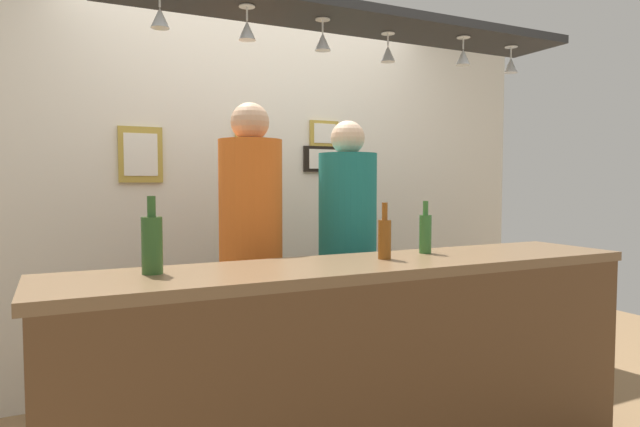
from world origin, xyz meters
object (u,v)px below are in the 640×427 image
picture_frame_crest (248,137)px  bottle_beer_green_import (425,232)px  picture_frame_lower_pair (323,159)px  picture_frame_upper_small (324,133)px  picture_frame_caricature (141,155)px  bottle_beer_amber_tall (385,237)px  person_left_orange_shirt (251,232)px  bottle_champagne_green (152,243)px  person_middle_teal_shirt (347,236)px

picture_frame_crest → bottle_beer_green_import: bearing=-69.5°
bottle_beer_green_import → picture_frame_crest: 1.48m
picture_frame_lower_pair → picture_frame_upper_small: bearing=0.0°
bottle_beer_green_import → picture_frame_upper_small: size_ratio=1.18×
picture_frame_lower_pair → picture_frame_upper_small: size_ratio=1.36×
picture_frame_caricature → picture_frame_upper_small: size_ratio=1.55×
bottle_beer_green_import → picture_frame_crest: bearing=110.5°
bottle_beer_amber_tall → picture_frame_caricature: 1.68m
bottle_beer_amber_tall → person_left_orange_shirt: bearing=120.9°
bottle_beer_green_import → bottle_champagne_green: bottle_champagne_green is taller
picture_frame_crest → bottle_beer_amber_tall: bearing=-82.2°
bottle_beer_green_import → bottle_champagne_green: (-1.32, -0.04, 0.01)m
picture_frame_caricature → picture_frame_upper_small: (1.25, 0.00, 0.18)m
person_left_orange_shirt → bottle_beer_amber_tall: person_left_orange_shirt is taller
person_left_orange_shirt → picture_frame_crest: picture_frame_crest is taller
person_middle_teal_shirt → bottle_champagne_green: size_ratio=5.63×
person_left_orange_shirt → picture_frame_lower_pair: 1.12m
person_left_orange_shirt → person_middle_teal_shirt: (0.59, 0.00, -0.04)m
picture_frame_crest → picture_frame_upper_small: size_ratio=1.18×
person_middle_teal_shirt → bottle_beer_green_import: (0.11, -0.60, 0.06)m
person_left_orange_shirt → picture_frame_caricature: bearing=124.2°
bottle_champagne_green → picture_frame_lower_pair: 1.96m
bottle_beer_amber_tall → bottle_beer_green_import: same height
picture_frame_lower_pair → picture_frame_crest: (-0.55, 0.00, 0.13)m
picture_frame_lower_pair → picture_frame_caricature: size_ratio=0.88×
picture_frame_crest → picture_frame_upper_small: bearing=0.0°
picture_frame_caricature → person_middle_teal_shirt: bearing=-33.0°
bottle_beer_amber_tall → bottle_beer_green_import: size_ratio=1.00×
bottle_beer_amber_tall → picture_frame_lower_pair: size_ratio=0.87×
bottle_beer_amber_tall → picture_frame_lower_pair: picture_frame_lower_pair is taller
bottle_champagne_green → picture_frame_crest: bearing=57.8°
bottle_beer_green_import → person_left_orange_shirt: bearing=139.4°
bottle_champagne_green → picture_frame_caricature: (0.14, 1.33, 0.40)m
bottle_beer_amber_tall → person_middle_teal_shirt: bearing=75.0°
person_middle_teal_shirt → bottle_beer_green_import: person_middle_teal_shirt is taller
bottle_beer_amber_tall → picture_frame_crest: 1.49m
person_left_orange_shirt → picture_frame_upper_small: picture_frame_upper_small is taller
bottle_champagne_green → picture_frame_lower_pair: (1.39, 1.33, 0.40)m
bottle_champagne_green → picture_frame_caricature: bearing=83.8°
picture_frame_caricature → picture_frame_crest: bearing=0.0°
picture_frame_upper_small → picture_frame_caricature: bearing=180.0°
person_left_orange_shirt → bottle_beer_green_import: bearing=-40.6°
bottle_champagne_green → picture_frame_crest: size_ratio=1.15×
person_middle_teal_shirt → picture_frame_upper_small: size_ratio=7.67×
person_middle_teal_shirt → bottle_beer_amber_tall: size_ratio=6.49×
person_middle_teal_shirt → picture_frame_caricature: person_middle_teal_shirt is taller
person_left_orange_shirt → picture_frame_lower_pair: size_ratio=5.85×
picture_frame_lower_pair → bottle_beer_green_import: bearing=-93.2°
person_left_orange_shirt → bottle_beer_amber_tall: (0.41, -0.69, 0.02)m
bottle_champagne_green → picture_frame_caricature: size_ratio=0.88×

